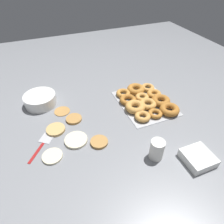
{
  "coord_description": "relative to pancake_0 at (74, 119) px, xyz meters",
  "views": [
    {
      "loc": [
        -0.74,
        0.21,
        0.75
      ],
      "look_at": [
        0.05,
        -0.11,
        0.04
      ],
      "focal_mm": 32.0,
      "sensor_mm": 36.0,
      "label": 1
    }
  ],
  "objects": [
    {
      "name": "pancake_4",
      "position": [
        -0.05,
        0.11,
        0.0
      ],
      "size": [
        0.1,
        0.1,
        0.01
      ],
      "primitive_type": "cylinder",
      "color": "tan",
      "rests_on": "ground_plane"
    },
    {
      "name": "pancake_1",
      "position": [
        -0.21,
        0.15,
        -0.0
      ],
      "size": [
        0.09,
        0.09,
        0.01
      ],
      "primitive_type": "cylinder",
      "color": "beige",
      "rests_on": "ground_plane"
    },
    {
      "name": "pancake_0",
      "position": [
        0.0,
        0.0,
        0.0
      ],
      "size": [
        0.09,
        0.09,
        0.01
      ],
      "primitive_type": "cylinder",
      "color": "#B27F42",
      "rests_on": "ground_plane"
    },
    {
      "name": "paper_cup",
      "position": [
        -0.39,
        -0.29,
        0.04
      ],
      "size": [
        0.06,
        0.06,
        0.1
      ],
      "color": "white",
      "rests_on": "ground_plane"
    },
    {
      "name": "pancake_3",
      "position": [
        0.1,
        0.05,
        -0.0
      ],
      "size": [
        0.09,
        0.09,
        0.01
      ],
      "primitive_type": "cylinder",
      "color": "#B27F42",
      "rests_on": "ground_plane"
    },
    {
      "name": "pancake_5",
      "position": [
        -0.21,
        -0.07,
        0.0
      ],
      "size": [
        0.09,
        0.09,
        0.01
      ],
      "primitive_type": "cylinder",
      "color": "#B27F42",
      "rests_on": "ground_plane"
    },
    {
      "name": "donut_tray",
      "position": [
        -0.02,
        -0.45,
        0.01
      ],
      "size": [
        0.38,
        0.3,
        0.04
      ],
      "color": "#ADAFB5",
      "rests_on": "ground_plane"
    },
    {
      "name": "container_stack",
      "position": [
        -0.48,
        -0.45,
        0.01
      ],
      "size": [
        0.13,
        0.13,
        0.04
      ],
      "color": "white",
      "rests_on": "ground_plane"
    },
    {
      "name": "pancake_2",
      "position": [
        -0.16,
        0.03,
        0.0
      ],
      "size": [
        0.11,
        0.11,
        0.01
      ],
      "primitive_type": "cylinder",
      "color": "beige",
      "rests_on": "ground_plane"
    },
    {
      "name": "ground_plane",
      "position": [
        -0.11,
        -0.09,
        -0.01
      ],
      "size": [
        3.0,
        3.0,
        0.0
      ],
      "primitive_type": "plane",
      "color": "gray"
    },
    {
      "name": "spatula",
      "position": [
        -0.09,
        0.17,
        -0.0
      ],
      "size": [
        0.21,
        0.17,
        0.01
      ],
      "rotation": [
        0.0,
        0.0,
        5.63
      ],
      "color": "maroon",
      "rests_on": "ground_plane"
    },
    {
      "name": "batter_bowl",
      "position": [
        0.22,
        0.15,
        0.03
      ],
      "size": [
        0.19,
        0.19,
        0.07
      ],
      "color": "white",
      "rests_on": "ground_plane"
    }
  ]
}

